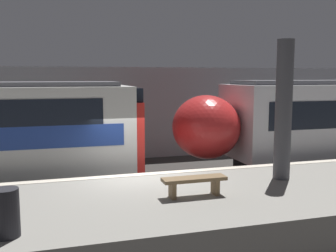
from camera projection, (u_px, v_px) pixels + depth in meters
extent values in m
plane|color=#33302D|center=(139.00, 207.00, 11.32)|extent=(120.00, 120.00, 0.00)
cube|color=gray|center=(159.00, 217.00, 9.14)|extent=(40.00, 4.45, 1.00)
cube|color=beige|center=(140.00, 174.00, 11.05)|extent=(40.00, 0.30, 0.01)
cube|color=#939399|center=(106.00, 114.00, 17.47)|extent=(50.00, 0.15, 4.16)
cylinder|color=#47474C|center=(284.00, 110.00, 10.42)|extent=(0.44, 0.44, 3.71)
ellipsoid|color=red|center=(206.00, 127.00, 14.15)|extent=(2.42, 2.66, 2.30)
sphere|color=#F2EFCC|center=(181.00, 139.00, 13.94)|extent=(0.20, 0.20, 0.20)
cube|color=red|center=(132.00, 132.00, 13.40)|extent=(0.25, 2.84, 2.19)
cube|color=black|center=(131.00, 100.00, 13.26)|extent=(0.25, 2.55, 0.87)
sphere|color=#EA4C42|center=(140.00, 146.00, 12.87)|extent=(0.18, 0.18, 0.18)
sphere|color=#EA4C42|center=(133.00, 140.00, 14.11)|extent=(0.18, 0.18, 0.18)
cube|color=brown|center=(172.00, 189.00, 8.90)|extent=(0.10, 0.32, 0.41)
cube|color=brown|center=(215.00, 186.00, 9.19)|extent=(0.10, 0.32, 0.41)
cube|color=brown|center=(194.00, 179.00, 9.02)|extent=(1.50, 0.40, 0.08)
cylinder|color=#232328|center=(6.00, 213.00, 6.73)|extent=(0.44, 0.44, 0.85)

